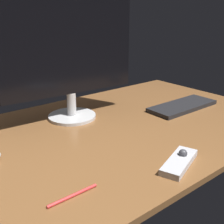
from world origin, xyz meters
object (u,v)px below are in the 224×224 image
(keyboard, at_px, (182,106))
(media_remote, at_px, (180,161))
(pen, at_px, (73,195))
(monitor, at_px, (69,51))

(keyboard, distance_m, media_remote, 0.52)
(media_remote, distance_m, pen, 0.33)
(monitor, distance_m, pen, 0.60)
(media_remote, xyz_separation_m, pen, (-0.32, 0.06, -0.01))
(keyboard, bearing_deg, pen, -161.04)
(media_remote, height_order, pen, media_remote)
(keyboard, height_order, media_remote, media_remote)
(media_remote, bearing_deg, pen, 148.78)
(pen, bearing_deg, monitor, 58.07)
(monitor, xyz_separation_m, media_remote, (0.04, -0.52, -0.26))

